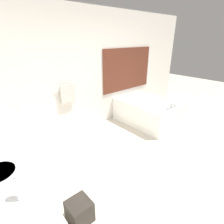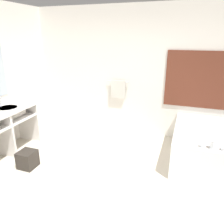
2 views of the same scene
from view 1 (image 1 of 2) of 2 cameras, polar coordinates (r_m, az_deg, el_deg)
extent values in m
plane|color=beige|center=(3.07, 14.10, -20.51)|extent=(16.00, 16.00, 0.00)
cube|color=white|center=(3.96, -11.44, 12.07)|extent=(7.40, 0.06, 2.70)
cube|color=brown|center=(4.88, 5.14, 13.74)|extent=(1.70, 0.02, 1.10)
cylinder|color=silver|center=(3.81, -14.57, 8.25)|extent=(0.50, 0.02, 0.02)
cube|color=beige|center=(3.84, -14.25, 5.78)|extent=(0.32, 0.04, 0.40)
cube|color=white|center=(1.97, -32.34, -20.08)|extent=(0.56, 1.42, 0.05)
cube|color=white|center=(2.13, -30.91, -24.67)|extent=(0.54, 1.35, 0.02)
cube|color=white|center=(2.27, -29.71, -28.29)|extent=(0.52, 0.04, 0.82)
cylinder|color=beige|center=(2.35, -32.16, -17.39)|extent=(0.13, 0.39, 0.13)
cube|color=white|center=(4.68, 11.42, 0.24)|extent=(1.09, 1.53, 0.59)
ellipsoid|color=white|center=(4.63, 11.56, 1.88)|extent=(0.78, 1.10, 0.30)
cube|color=silver|center=(4.22, 18.91, 1.99)|extent=(0.04, 0.07, 0.12)
sphere|color=silver|center=(4.11, 17.85, 1.15)|extent=(0.06, 0.06, 0.06)
sphere|color=silver|center=(4.34, 19.81, 2.05)|extent=(0.06, 0.06, 0.06)
cylinder|color=white|center=(1.69, -27.93, -21.04)|extent=(0.07, 0.07, 0.22)
cylinder|color=white|center=(1.61, -28.76, -17.92)|extent=(0.04, 0.04, 0.02)
cube|color=#2D2823|center=(2.47, -10.55, -29.23)|extent=(0.27, 0.27, 0.29)
camera|label=2|loc=(3.27, 71.31, 8.36)|focal=35.00mm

